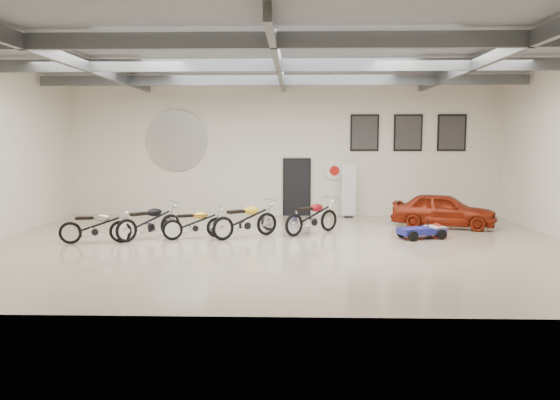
{
  "coord_description": "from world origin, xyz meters",
  "views": [
    {
      "loc": [
        0.43,
        -14.42,
        2.78
      ],
      "look_at": [
        0.0,
        1.2,
        1.1
      ],
      "focal_mm": 35.0,
      "sensor_mm": 36.0,
      "label": 1
    }
  ],
  "objects_px": {
    "motorcycle_black": "(149,221)",
    "go_kart": "(426,228)",
    "motorcycle_gold": "(195,222)",
    "vintage_car": "(443,210)",
    "banner_stand": "(349,191)",
    "motorcycle_red": "(312,216)",
    "motorcycle_silver": "(95,226)",
    "motorcycle_yellow": "(245,219)"
  },
  "relations": [
    {
      "from": "banner_stand",
      "to": "vintage_car",
      "type": "xyz_separation_m",
      "value": [
        2.87,
        -2.19,
        -0.4
      ]
    },
    {
      "from": "motorcycle_black",
      "to": "go_kart",
      "type": "bearing_deg",
      "value": -43.6
    },
    {
      "from": "banner_stand",
      "to": "motorcycle_silver",
      "type": "height_order",
      "value": "banner_stand"
    },
    {
      "from": "motorcycle_silver",
      "to": "go_kart",
      "type": "relative_size",
      "value": 1.15
    },
    {
      "from": "motorcycle_black",
      "to": "motorcycle_yellow",
      "type": "relative_size",
      "value": 0.96
    },
    {
      "from": "motorcycle_silver",
      "to": "motorcycle_gold",
      "type": "xyz_separation_m",
      "value": [
        2.59,
        0.77,
        -0.02
      ]
    },
    {
      "from": "motorcycle_gold",
      "to": "vintage_car",
      "type": "xyz_separation_m",
      "value": [
        7.71,
        2.36,
        0.09
      ]
    },
    {
      "from": "motorcycle_silver",
      "to": "motorcycle_gold",
      "type": "bearing_deg",
      "value": 4.82
    },
    {
      "from": "banner_stand",
      "to": "motorcycle_gold",
      "type": "xyz_separation_m",
      "value": [
        -4.84,
        -4.55,
        -0.49
      ]
    },
    {
      "from": "motorcycle_black",
      "to": "motorcycle_yellow",
      "type": "bearing_deg",
      "value": -39.91
    },
    {
      "from": "motorcycle_gold",
      "to": "motorcycle_yellow",
      "type": "bearing_deg",
      "value": -15.33
    },
    {
      "from": "vintage_car",
      "to": "motorcycle_black",
      "type": "bearing_deg",
      "value": 123.97
    },
    {
      "from": "motorcycle_silver",
      "to": "motorcycle_red",
      "type": "height_order",
      "value": "motorcycle_red"
    },
    {
      "from": "motorcycle_silver",
      "to": "motorcycle_black",
      "type": "bearing_deg",
      "value": 14.86
    },
    {
      "from": "motorcycle_silver",
      "to": "vintage_car",
      "type": "distance_m",
      "value": 10.76
    },
    {
      "from": "motorcycle_yellow",
      "to": "go_kart",
      "type": "xyz_separation_m",
      "value": [
        5.21,
        0.07,
        -0.25
      ]
    },
    {
      "from": "banner_stand",
      "to": "motorcycle_gold",
      "type": "relative_size",
      "value": 1.06
    },
    {
      "from": "banner_stand",
      "to": "motorcycle_yellow",
      "type": "height_order",
      "value": "banner_stand"
    },
    {
      "from": "banner_stand",
      "to": "motorcycle_red",
      "type": "xyz_separation_m",
      "value": [
        -1.45,
        -3.6,
        -0.42
      ]
    },
    {
      "from": "motorcycle_silver",
      "to": "motorcycle_black",
      "type": "distance_m",
      "value": 1.46
    },
    {
      "from": "motorcycle_gold",
      "to": "motorcycle_red",
      "type": "bearing_deg",
      "value": -7.15
    },
    {
      "from": "motorcycle_yellow",
      "to": "motorcycle_gold",
      "type": "bearing_deg",
      "value": 150.8
    },
    {
      "from": "motorcycle_black",
      "to": "motorcycle_yellow",
      "type": "distance_m",
      "value": 2.75
    },
    {
      "from": "motorcycle_black",
      "to": "go_kart",
      "type": "distance_m",
      "value": 7.95
    },
    {
      "from": "banner_stand",
      "to": "motorcycle_black",
      "type": "bearing_deg",
      "value": -146.6
    },
    {
      "from": "motorcycle_red",
      "to": "vintage_car",
      "type": "relative_size",
      "value": 0.64
    },
    {
      "from": "banner_stand",
      "to": "motorcycle_gold",
      "type": "bearing_deg",
      "value": -140.66
    },
    {
      "from": "motorcycle_red",
      "to": "vintage_car",
      "type": "xyz_separation_m",
      "value": [
        4.32,
        1.41,
        0.02
      ]
    },
    {
      "from": "banner_stand",
      "to": "motorcycle_silver",
      "type": "bearing_deg",
      "value": -148.31
    },
    {
      "from": "motorcycle_silver",
      "to": "motorcycle_gold",
      "type": "relative_size",
      "value": 1.04
    },
    {
      "from": "motorcycle_silver",
      "to": "motorcycle_gold",
      "type": "distance_m",
      "value": 2.7
    },
    {
      "from": "motorcycle_red",
      "to": "vintage_car",
      "type": "bearing_deg",
      "value": -24.41
    },
    {
      "from": "go_kart",
      "to": "vintage_car",
      "type": "distance_m",
      "value": 2.36
    },
    {
      "from": "banner_stand",
      "to": "motorcycle_silver",
      "type": "xyz_separation_m",
      "value": [
        -7.43,
        -5.32,
        -0.47
      ]
    },
    {
      "from": "banner_stand",
      "to": "motorcycle_yellow",
      "type": "distance_m",
      "value": 5.54
    },
    {
      "from": "motorcycle_red",
      "to": "go_kart",
      "type": "distance_m",
      "value": 3.34
    },
    {
      "from": "banner_stand",
      "to": "motorcycle_red",
      "type": "bearing_deg",
      "value": -115.85
    },
    {
      "from": "motorcycle_gold",
      "to": "motorcycle_black",
      "type": "bearing_deg",
      "value": 162.33
    },
    {
      "from": "motorcycle_silver",
      "to": "banner_stand",
      "type": "bearing_deg",
      "value": 23.92
    },
    {
      "from": "banner_stand",
      "to": "vintage_car",
      "type": "distance_m",
      "value": 3.63
    },
    {
      "from": "motorcycle_red",
      "to": "motorcycle_yellow",
      "type": "bearing_deg",
      "value": 158.92
    },
    {
      "from": "motorcycle_gold",
      "to": "vintage_car",
      "type": "height_order",
      "value": "vintage_car"
    }
  ]
}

